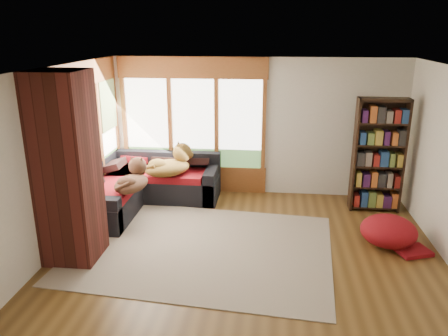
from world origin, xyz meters
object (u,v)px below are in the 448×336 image
(bookshelf, at_px, (378,156))
(dog_tan, at_px, (171,163))
(area_rug, at_px, (203,247))
(pouf, at_px, (389,230))
(sectional_sofa, at_px, (146,188))
(brick_chimney, at_px, (67,169))
(dog_brindle, at_px, (133,178))

(bookshelf, xyz_separation_m, dog_tan, (-3.63, -0.11, -0.21))
(area_rug, distance_m, dog_tan, 2.01)
(pouf, bearing_deg, bookshelf, 87.07)
(sectional_sofa, height_order, area_rug, sectional_sofa)
(sectional_sofa, height_order, pouf, sectional_sofa)
(dog_tan, bearing_deg, area_rug, -101.87)
(sectional_sofa, relative_size, bookshelf, 1.10)
(area_rug, xyz_separation_m, bookshelf, (2.80, 1.76, 0.99))
(pouf, bearing_deg, brick_chimney, -169.26)
(sectional_sofa, bearing_deg, area_rug, -46.62)
(brick_chimney, height_order, dog_brindle, brick_chimney)
(dog_tan, distance_m, dog_brindle, 0.93)
(sectional_sofa, xyz_separation_m, dog_tan, (0.47, 0.04, 0.48))
(area_rug, bearing_deg, dog_brindle, 146.76)
(brick_chimney, relative_size, dog_tan, 2.60)
(dog_tan, bearing_deg, sectional_sofa, 146.59)
(pouf, bearing_deg, area_rug, -171.44)
(dog_tan, bearing_deg, bookshelf, -36.80)
(bookshelf, xyz_separation_m, pouf, (-0.07, -1.35, -0.76))
(area_rug, bearing_deg, dog_tan, 116.65)
(brick_chimney, relative_size, area_rug, 0.70)
(bookshelf, xyz_separation_m, dog_brindle, (-4.08, -0.92, -0.24))
(dog_brindle, bearing_deg, dog_tan, -21.79)
(brick_chimney, xyz_separation_m, area_rug, (1.74, 0.44, -1.29))
(area_rug, xyz_separation_m, dog_brindle, (-1.28, 0.84, 0.75))
(area_rug, height_order, pouf, pouf)
(area_rug, height_order, bookshelf, bookshelf)
(area_rug, distance_m, bookshelf, 3.45)
(brick_chimney, bearing_deg, bookshelf, 25.83)
(bookshelf, bearing_deg, brick_chimney, -154.17)
(bookshelf, bearing_deg, sectional_sofa, -177.90)
(pouf, height_order, dog_tan, dog_tan)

